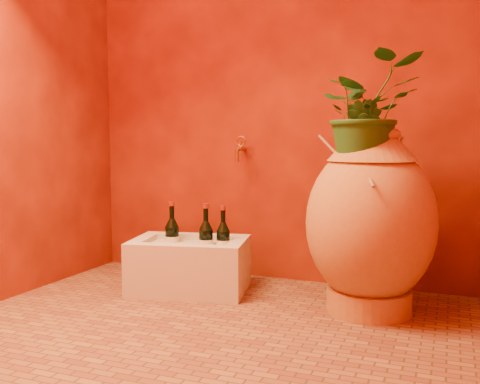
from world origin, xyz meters
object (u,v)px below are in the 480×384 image
at_px(wine_bottle_b, 206,242).
at_px(wine_bottle_c, 223,243).
at_px(wine_bottle_a, 172,239).
at_px(wall_tap, 240,148).
at_px(amphora, 370,222).
at_px(stone_basin, 190,266).

bearing_deg(wine_bottle_b, wine_bottle_c, 25.75).
bearing_deg(wine_bottle_a, wine_bottle_b, -4.11).
bearing_deg(wine_bottle_b, wall_tap, 79.93).
bearing_deg(amphora, wall_tap, 155.46).
bearing_deg(wine_bottle_a, wine_bottle_c, 4.75).
bearing_deg(wine_bottle_a, amphora, -1.97).
distance_m(stone_basin, wall_tap, 0.78).
height_order(amphora, wine_bottle_c, amphora).
distance_m(stone_basin, wine_bottle_a, 0.19).
bearing_deg(amphora, wine_bottle_c, 175.47).
bearing_deg(stone_basin, wall_tap, 66.39).
relative_size(stone_basin, wine_bottle_c, 2.19).
bearing_deg(wine_bottle_c, wall_tap, 94.08).
relative_size(stone_basin, wall_tap, 4.54).
distance_m(amphora, stone_basin, 1.05).
bearing_deg(wine_bottle_c, amphora, -4.53).
xyz_separation_m(wine_bottle_c, wall_tap, (-0.02, 0.32, 0.53)).
relative_size(stone_basin, wine_bottle_a, 2.10).
xyz_separation_m(amphora, wine_bottle_b, (-0.91, 0.02, -0.17)).
height_order(stone_basin, wine_bottle_a, wine_bottle_a).
bearing_deg(amphora, wine_bottle_b, 178.55).
bearing_deg(wall_tap, wine_bottle_c, -85.92).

